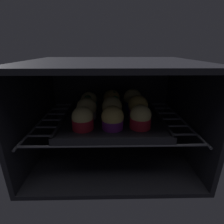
{
  "coord_description": "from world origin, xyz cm",
  "views": [
    {
      "loc": [
        -1.15,
        -38.7,
        39.66
      ],
      "look_at": [
        0.0,
        20.48,
        17.26
      ],
      "focal_mm": 27.37,
      "sensor_mm": 36.0,
      "label": 1
    }
  ],
  "objects": [
    {
      "name": "muffin_row2_col2",
      "position": [
        8.78,
        29.87,
        19.19
      ],
      "size": [
        7.47,
        7.47,
        8.56
      ],
      "color": "#1928B7",
      "rests_on": "baking_tray"
    },
    {
      "name": "muffin_row0_col2",
      "position": [
        8.96,
        11.57,
        18.69
      ],
      "size": [
        6.84,
        6.84,
        7.75
      ],
      "color": "red",
      "rests_on": "baking_tray"
    },
    {
      "name": "muffin_row1_col1",
      "position": [
        0.3,
        20.18,
        18.82
      ],
      "size": [
        7.43,
        7.43,
        8.19
      ],
      "color": "#1928B7",
      "rests_on": "baking_tray"
    },
    {
      "name": "muffin_row2_col1",
      "position": [
        0.29,
        29.86,
        18.97
      ],
      "size": [
        6.91,
        6.91,
        8.17
      ],
      "color": "#0C8C84",
      "rests_on": "baking_tray"
    },
    {
      "name": "baking_tray",
      "position": [
        0.0,
        20.48,
        14.68
      ],
      "size": [
        35.62,
        35.62,
        2.2
      ],
      "color": "black",
      "rests_on": "oven_rack"
    },
    {
      "name": "oven_cavity",
      "position": [
        0.0,
        26.25,
        17.0
      ],
      "size": [
        59.0,
        47.0,
        37.0
      ],
      "color": "black",
      "rests_on": "ground"
    },
    {
      "name": "muffin_row0_col0",
      "position": [
        -9.46,
        11.02,
        18.49
      ],
      "size": [
        6.84,
        6.84,
        7.5
      ],
      "color": "red",
      "rests_on": "baking_tray"
    },
    {
      "name": "muffin_row1_col2",
      "position": [
        9.52,
        20.36,
        19.09
      ],
      "size": [
        7.35,
        7.35,
        8.37
      ],
      "color": "#7A238C",
      "rests_on": "baking_tray"
    },
    {
      "name": "muffin_row0_col1",
      "position": [
        -0.0,
        11.2,
        18.53
      ],
      "size": [
        7.15,
        7.15,
        7.57
      ],
      "color": "#7A238C",
      "rests_on": "baking_tray"
    },
    {
      "name": "muffin_row2_col0",
      "position": [
        -9.4,
        29.92,
        18.54
      ],
      "size": [
        6.84,
        6.84,
        7.44
      ],
      "color": "#0C8C84",
      "rests_on": "baking_tray"
    },
    {
      "name": "muffin_row1_col0",
      "position": [
        -9.24,
        20.31,
        18.67
      ],
      "size": [
        7.38,
        7.38,
        8.22
      ],
      "color": "silver",
      "rests_on": "baking_tray"
    },
    {
      "name": "oven_rack",
      "position": [
        0.0,
        22.0,
        13.6
      ],
      "size": [
        54.8,
        42.0,
        0.8
      ],
      "color": "#51515B",
      "rests_on": "oven_cavity"
    }
  ]
}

